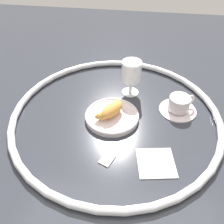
{
  "coord_description": "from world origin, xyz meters",
  "views": [
    {
      "loc": [
        -0.65,
        -0.08,
        0.6
      ],
      "look_at": [
        -0.01,
        0.01,
        0.03
      ],
      "focal_mm": 39.32,
      "sensor_mm": 36.0,
      "label": 1
    }
  ],
  "objects_px": {
    "folded_napkin": "(156,163)",
    "coffee_cup_near": "(179,105)",
    "juice_glass_left": "(131,73)",
    "croissant_large": "(111,110)",
    "pastry_plate": "(112,116)",
    "sugar_packet": "(107,159)"
  },
  "relations": [
    {
      "from": "juice_glass_left",
      "to": "coffee_cup_near",
      "type": "bearing_deg",
      "value": -114.98
    },
    {
      "from": "croissant_large",
      "to": "coffee_cup_near",
      "type": "height_order",
      "value": "croissant_large"
    },
    {
      "from": "coffee_cup_near",
      "to": "folded_napkin",
      "type": "relative_size",
      "value": 1.24
    },
    {
      "from": "sugar_packet",
      "to": "juice_glass_left",
      "type": "bearing_deg",
      "value": 16.65
    },
    {
      "from": "pastry_plate",
      "to": "coffee_cup_near",
      "type": "distance_m",
      "value": 0.25
    },
    {
      "from": "croissant_large",
      "to": "juice_glass_left",
      "type": "relative_size",
      "value": 0.86
    },
    {
      "from": "croissant_large",
      "to": "juice_glass_left",
      "type": "height_order",
      "value": "juice_glass_left"
    },
    {
      "from": "croissant_large",
      "to": "folded_napkin",
      "type": "height_order",
      "value": "croissant_large"
    },
    {
      "from": "folded_napkin",
      "to": "coffee_cup_near",
      "type": "bearing_deg",
      "value": -17.07
    },
    {
      "from": "pastry_plate",
      "to": "croissant_large",
      "type": "distance_m",
      "value": 0.03
    },
    {
      "from": "croissant_large",
      "to": "folded_napkin",
      "type": "distance_m",
      "value": 0.24
    },
    {
      "from": "folded_napkin",
      "to": "pastry_plate",
      "type": "bearing_deg",
      "value": 41.95
    },
    {
      "from": "pastry_plate",
      "to": "folded_napkin",
      "type": "relative_size",
      "value": 1.75
    },
    {
      "from": "pastry_plate",
      "to": "juice_glass_left",
      "type": "height_order",
      "value": "juice_glass_left"
    },
    {
      "from": "juice_glass_left",
      "to": "pastry_plate",
      "type": "bearing_deg",
      "value": 162.8
    },
    {
      "from": "croissant_large",
      "to": "juice_glass_left",
      "type": "distance_m",
      "value": 0.18
    },
    {
      "from": "pastry_plate",
      "to": "sugar_packet",
      "type": "distance_m",
      "value": 0.18
    },
    {
      "from": "sugar_packet",
      "to": "folded_napkin",
      "type": "distance_m",
      "value": 0.15
    },
    {
      "from": "pastry_plate",
      "to": "juice_glass_left",
      "type": "xyz_separation_m",
      "value": [
        0.16,
        -0.05,
        0.08
      ]
    },
    {
      "from": "coffee_cup_near",
      "to": "juice_glass_left",
      "type": "xyz_separation_m",
      "value": [
        0.09,
        0.19,
        0.07
      ]
    },
    {
      "from": "croissant_large",
      "to": "juice_glass_left",
      "type": "xyz_separation_m",
      "value": [
        0.16,
        -0.05,
        0.05
      ]
    },
    {
      "from": "pastry_plate",
      "to": "sugar_packet",
      "type": "xyz_separation_m",
      "value": [
        -0.18,
        -0.01,
        -0.01
      ]
    }
  ]
}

